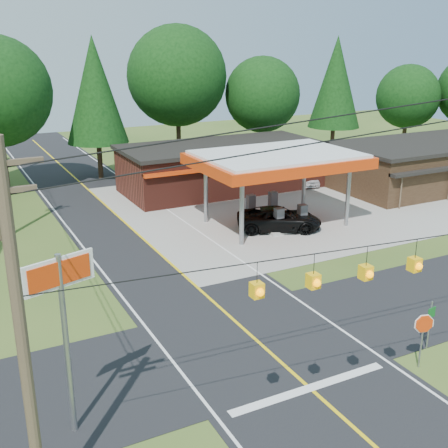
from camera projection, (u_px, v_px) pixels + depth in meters
name	position (u px, v px, depth m)	size (l,w,h in m)	color
ground	(259.00, 343.00, 23.10)	(120.00, 120.00, 0.00)	#35521D
main_highway	(259.00, 342.00, 23.09)	(8.00, 120.00, 0.02)	black
cross_road	(259.00, 342.00, 23.09)	(70.00, 7.00, 0.02)	black
lane_center_yellow	(259.00, 342.00, 23.09)	(0.15, 110.00, 0.00)	yellow
gas_canopy	(277.00, 162.00, 36.65)	(10.60, 7.40, 4.88)	gray
convenience_store	(222.00, 166.00, 46.25)	(16.40, 7.55, 3.80)	#522017
strip_building	(445.00, 161.00, 48.16)	(20.40, 8.75, 3.80)	#301F13
utility_pole_near_left	(22.00, 340.00, 13.12)	(1.80, 0.30, 10.00)	#473828
overhead_beacons	(341.00, 253.00, 15.65)	(17.04, 2.04, 1.03)	black
treeline_backdrop	(104.00, 102.00, 41.38)	(70.27, 51.59, 13.30)	#332316
suv_car	(279.00, 219.00, 36.49)	(5.47, 5.47, 1.52)	black
sedan_car	(305.00, 177.00, 48.02)	(3.78, 3.78, 1.29)	silver
big_stop_sign	(63.00, 306.00, 16.54)	(2.16, 0.76, 6.04)	gray
octagonal_stop_sign	(423.00, 328.00, 20.85)	(0.76, 0.28, 2.25)	gray
route_sign_post	(430.00, 321.00, 22.25)	(0.43, 0.12, 2.12)	gray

